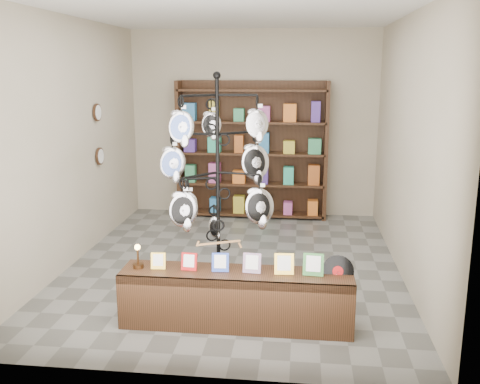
{
  "coord_description": "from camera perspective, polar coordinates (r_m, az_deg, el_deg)",
  "views": [
    {
      "loc": [
        0.8,
        -6.22,
        2.37
      ],
      "look_at": [
        0.19,
        -1.0,
        1.16
      ],
      "focal_mm": 40.0,
      "sensor_mm": 36.0,
      "label": 1
    }
  ],
  "objects": [
    {
      "name": "ground",
      "position": [
        6.7,
        -0.63,
        -7.74
      ],
      "size": [
        5.0,
        5.0,
        0.0
      ],
      "primitive_type": "plane",
      "color": "slate",
      "rests_on": "ground"
    },
    {
      "name": "room_envelope",
      "position": [
        6.29,
        -0.68,
        8.23
      ],
      "size": [
        5.0,
        5.0,
        5.0
      ],
      "color": "#B9AA95",
      "rests_on": "ground"
    },
    {
      "name": "display_tree",
      "position": [
        5.35,
        -2.39,
        2.06
      ],
      "size": [
        1.26,
        1.26,
        2.35
      ],
      "rotation": [
        0.0,
        0.0,
        0.34
      ],
      "color": "black",
      "rests_on": "ground"
    },
    {
      "name": "front_shelf",
      "position": [
        5.12,
        -0.4,
        -11.27
      ],
      "size": [
        2.17,
        0.45,
        0.77
      ],
      "rotation": [
        0.0,
        0.0,
        0.0
      ],
      "color": "black",
      "rests_on": "ground"
    },
    {
      "name": "back_shelving",
      "position": [
        8.66,
        1.28,
        4.04
      ],
      "size": [
        2.42,
        0.36,
        2.2
      ],
      "color": "black",
      "rests_on": "ground"
    },
    {
      "name": "wall_clocks",
      "position": [
        7.6,
        -14.86,
        5.95
      ],
      "size": [
        0.03,
        0.24,
        0.84
      ],
      "color": "black",
      "rests_on": "ground"
    }
  ]
}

